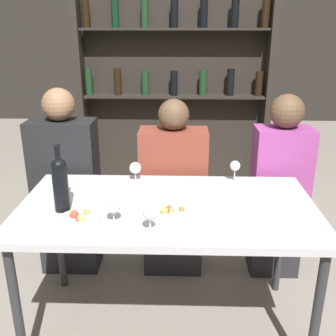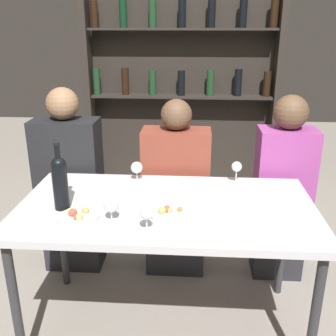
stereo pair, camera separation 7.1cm
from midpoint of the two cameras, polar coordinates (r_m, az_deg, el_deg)
name	(u,v)px [view 2 (the right image)]	position (r m, az deg, el deg)	size (l,w,h in m)	color
ground_plane	(167,324)	(2.37, 0.72, -21.71)	(10.00, 10.00, 0.00)	gray
dining_table	(166,216)	(1.98, 0.80, -6.93)	(1.47, 0.79, 0.74)	silver
wine_rack_wall	(182,63)	(3.72, 2.56, 14.95)	(1.79, 0.21, 2.39)	#28231E
wine_bottle	(60,180)	(1.92, -14.40, -1.75)	(0.07, 0.07, 0.33)	black
wine_glass_0	(237,168)	(2.22, 10.84, 0.01)	(0.06, 0.06, 0.13)	silver
wine_glass_1	(147,214)	(1.68, -1.91, -6.75)	(0.06, 0.06, 0.11)	silver
wine_glass_2	(111,206)	(1.78, -7.13, -5.50)	(0.07, 0.07, 0.11)	silver
wine_glass_3	(137,168)	(2.22, -3.65, -0.03)	(0.07, 0.07, 0.11)	silver
food_plate_0	(77,216)	(1.86, -11.94, -6.83)	(0.19, 0.19, 0.04)	silver
food_plate_1	(168,212)	(1.86, 1.17, -6.41)	(0.20, 0.20, 0.04)	silver
seated_person_left	(70,188)	(2.64, -13.26, -2.79)	(0.41, 0.22, 1.23)	#26262B
seated_person_center	(176,195)	(2.54, 1.95, -4.00)	(0.42, 0.22, 1.16)	#26262B
seated_person_right	(282,194)	(2.59, 16.99, -3.64)	(0.35, 0.22, 1.20)	#26262B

